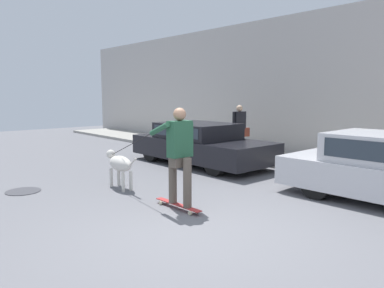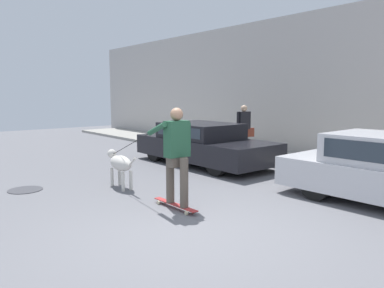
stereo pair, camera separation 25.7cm
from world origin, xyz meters
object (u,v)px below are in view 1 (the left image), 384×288
(dog, at_px, (120,164))
(skateboarder, at_px, (179,152))
(pedestrian_with_bag, at_px, (240,127))
(parked_car_0, at_px, (200,144))

(dog, height_order, skateboarder, skateboarder)
(pedestrian_with_bag, bearing_deg, dog, -65.84)
(parked_car_0, distance_m, pedestrian_with_bag, 1.96)
(dog, distance_m, pedestrian_with_bag, 5.24)
(skateboarder, height_order, pedestrian_with_bag, skateboarder)
(skateboarder, bearing_deg, dog, -0.57)
(dog, distance_m, skateboarder, 2.04)
(parked_car_0, height_order, dog, parked_car_0)
(parked_car_0, xyz_separation_m, pedestrian_with_bag, (-0.20, 1.91, 0.38))
(skateboarder, distance_m, pedestrian_with_bag, 5.96)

